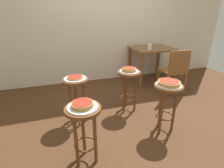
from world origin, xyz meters
The scene contains 18 objects.
ground_plane centered at (0.00, 0.00, 0.00)m, with size 6.00×6.00×0.00m, color #4C2D19.
back_wall centered at (0.00, 1.65, 1.50)m, with size 6.00×0.10×3.00m, color beige.
stool_foreground centered at (-0.84, -0.69, 0.47)m, with size 0.35×0.35×0.65m.
serving_plate_foreground centered at (-0.84, -0.69, 0.65)m, with size 0.29×0.29×0.01m, color white.
pizza_foreground centered at (-0.84, -0.69, 0.68)m, with size 0.21×0.21×0.05m.
stool_middle centered at (0.23, -0.48, 0.47)m, with size 0.35×0.35×0.65m.
serving_plate_middle centered at (0.23, -0.48, 0.65)m, with size 0.31×0.31×0.01m, color white.
pizza_middle centered at (0.23, -0.48, 0.68)m, with size 0.26×0.26×0.05m.
stool_leftside centered at (-0.82, 0.08, 0.47)m, with size 0.35×0.35×0.65m.
serving_plate_leftside centered at (-0.82, 0.08, 0.65)m, with size 0.29×0.29×0.01m, color silver.
pizza_leftside centered at (-0.82, 0.08, 0.67)m, with size 0.21×0.21×0.02m.
stool_rear centered at (-0.03, 0.14, 0.47)m, with size 0.35×0.35×0.65m.
serving_plate_rear centered at (-0.03, 0.14, 0.65)m, with size 0.29×0.29×0.01m, color silver.
pizza_rear centered at (-0.03, 0.14, 0.68)m, with size 0.21×0.21×0.05m.
dining_table centered at (0.93, 1.19, 0.62)m, with size 0.85×0.70×0.75m.
cup_near_edge centered at (0.77, 0.99, 0.82)m, with size 0.08×0.08×0.12m, color silver.
condiment_shaker centered at (0.87, 1.15, 0.79)m, with size 0.04×0.04×0.08m, color white.
wooden_chair centered at (1.03, 0.47, 0.47)m, with size 0.43×0.43×0.85m.
Camera 1 is at (-1.01, -2.12, 1.47)m, focal length 28.03 mm.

